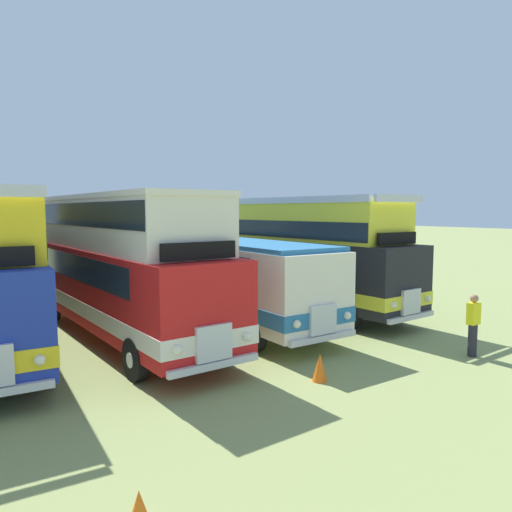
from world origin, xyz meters
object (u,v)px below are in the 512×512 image
(cone_near_end, at_px, (320,367))
(marshal_person, at_px, (473,325))
(bus_third_in_row, at_px, (118,260))
(bus_fourth_in_row, at_px, (225,274))
(cone_mid_row, at_px, (139,512))
(bus_fifth_in_row, at_px, (297,251))

(cone_near_end, height_order, marshal_person, marshal_person)
(bus_third_in_row, distance_m, bus_fourth_in_row, 3.84)
(bus_fourth_in_row, distance_m, marshal_person, 8.20)
(bus_fourth_in_row, relative_size, cone_mid_row, 18.44)
(bus_fifth_in_row, xyz_separation_m, cone_mid_row, (-10.36, -9.71, -2.08))
(cone_mid_row, relative_size, marshal_person, 0.33)
(bus_fifth_in_row, xyz_separation_m, marshal_person, (-0.15, -7.85, -1.47))
(bus_fourth_in_row, height_order, bus_fifth_in_row, bus_fifth_in_row)
(bus_third_in_row, height_order, cone_mid_row, bus_third_in_row)
(cone_near_end, bearing_deg, cone_mid_row, -153.07)
(bus_fifth_in_row, xyz_separation_m, cone_near_end, (-4.92, -6.95, -2.02))
(bus_fourth_in_row, bearing_deg, bus_fifth_in_row, 8.19)
(bus_third_in_row, bearing_deg, cone_mid_row, -106.95)
(bus_fifth_in_row, height_order, cone_near_end, bus_fifth_in_row)
(bus_third_in_row, xyz_separation_m, bus_fourth_in_row, (3.77, -0.13, -0.72))
(bus_third_in_row, height_order, cone_near_end, bus_third_in_row)
(bus_third_in_row, xyz_separation_m, cone_near_end, (2.61, -6.53, -2.14))
(cone_mid_row, bearing_deg, bus_fifth_in_row, 43.14)
(bus_fourth_in_row, bearing_deg, cone_mid_row, -125.76)
(bus_third_in_row, relative_size, marshal_person, 6.53)
(bus_third_in_row, relative_size, cone_near_end, 16.83)
(bus_fifth_in_row, relative_size, cone_near_end, 16.18)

